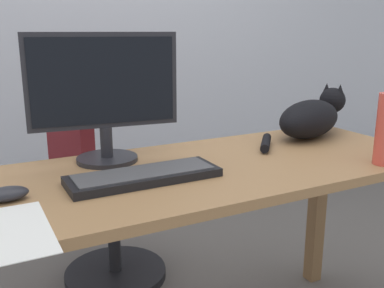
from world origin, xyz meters
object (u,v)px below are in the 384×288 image
(monitor, at_px, (104,93))
(office_chair, at_px, (102,199))
(cat, at_px, (312,117))
(computer_mouse, at_px, (6,194))
(keyboard, at_px, (144,176))

(monitor, bearing_deg, office_chair, 77.39)
(cat, distance_m, computer_mouse, 1.19)
(cat, bearing_deg, office_chair, 144.10)
(office_chair, relative_size, computer_mouse, 8.63)
(computer_mouse, bearing_deg, cat, 8.87)
(monitor, xyz_separation_m, computer_mouse, (-0.33, -0.22, -0.21))
(office_chair, distance_m, computer_mouse, 0.91)
(keyboard, distance_m, computer_mouse, 0.37)
(keyboard, bearing_deg, cat, 13.75)
(office_chair, bearing_deg, cat, -35.90)
(office_chair, bearing_deg, computer_mouse, -121.70)
(monitor, bearing_deg, cat, -2.65)
(computer_mouse, bearing_deg, keyboard, -2.20)
(keyboard, xyz_separation_m, cat, (0.81, 0.20, 0.07))
(office_chair, bearing_deg, monitor, -102.61)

